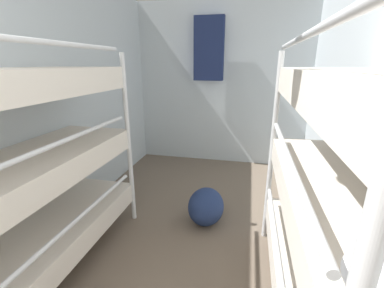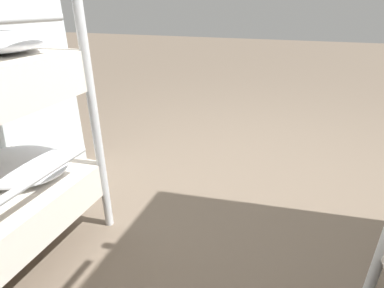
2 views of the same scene
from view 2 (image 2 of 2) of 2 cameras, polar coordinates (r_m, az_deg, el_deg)
name	(u,v)px [view 2 (image 2 of 2)]	position (r m, az deg, el deg)	size (l,w,h in m)	color
ground_plane	(243,193)	(2.07, 9.71, -9.17)	(20.00, 20.00, 0.00)	#6B5B4C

